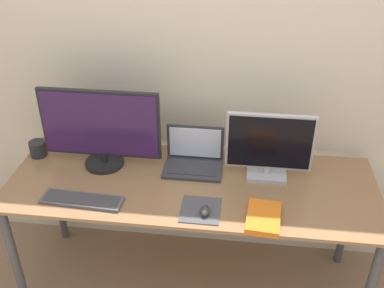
{
  "coord_description": "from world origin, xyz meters",
  "views": [
    {
      "loc": [
        0.24,
        -1.51,
        2.11
      ],
      "look_at": [
        -0.0,
        0.39,
        0.95
      ],
      "focal_mm": 42.0,
      "sensor_mm": 36.0,
      "label": 1
    }
  ],
  "objects_px": {
    "monitor_right": "(269,146)",
    "book": "(263,218)",
    "mouse": "(205,211)",
    "keyboard": "(82,200)",
    "mug": "(38,149)",
    "monitor_left": "(101,129)",
    "laptop": "(194,158)"
  },
  "relations": [
    {
      "from": "monitor_right",
      "to": "book",
      "type": "height_order",
      "value": "monitor_right"
    },
    {
      "from": "monitor_right",
      "to": "mouse",
      "type": "xyz_separation_m",
      "value": [
        -0.29,
        -0.35,
        -0.16
      ]
    },
    {
      "from": "keyboard",
      "to": "book",
      "type": "relative_size",
      "value": 1.7
    },
    {
      "from": "book",
      "to": "mug",
      "type": "height_order",
      "value": "mug"
    },
    {
      "from": "monitor_left",
      "to": "laptop",
      "type": "xyz_separation_m",
      "value": [
        0.49,
        0.04,
        -0.17
      ]
    },
    {
      "from": "laptop",
      "to": "mouse",
      "type": "xyz_separation_m",
      "value": [
        0.1,
        -0.39,
        -0.03
      ]
    },
    {
      "from": "mouse",
      "to": "mug",
      "type": "relative_size",
      "value": 0.8
    },
    {
      "from": "mug",
      "to": "mouse",
      "type": "bearing_deg",
      "value": -21.91
    },
    {
      "from": "monitor_left",
      "to": "monitor_right",
      "type": "xyz_separation_m",
      "value": [
        0.87,
        0.0,
        -0.04
      ]
    },
    {
      "from": "monitor_right",
      "to": "mouse",
      "type": "relative_size",
      "value": 6.03
    },
    {
      "from": "monitor_right",
      "to": "keyboard",
      "type": "height_order",
      "value": "monitor_right"
    },
    {
      "from": "book",
      "to": "mug",
      "type": "distance_m",
      "value": 1.31
    },
    {
      "from": "monitor_left",
      "to": "laptop",
      "type": "bearing_deg",
      "value": 4.72
    },
    {
      "from": "keyboard",
      "to": "mug",
      "type": "distance_m",
      "value": 0.53
    },
    {
      "from": "monitor_right",
      "to": "mug",
      "type": "distance_m",
      "value": 1.28
    },
    {
      "from": "monitor_right",
      "to": "book",
      "type": "distance_m",
      "value": 0.4
    },
    {
      "from": "keyboard",
      "to": "mouse",
      "type": "xyz_separation_m",
      "value": [
        0.6,
        -0.02,
        0.01
      ]
    },
    {
      "from": "monitor_left",
      "to": "book",
      "type": "relative_size",
      "value": 2.65
    },
    {
      "from": "monitor_left",
      "to": "mouse",
      "type": "bearing_deg",
      "value": -31.17
    },
    {
      "from": "monitor_right",
      "to": "book",
      "type": "bearing_deg",
      "value": -93.13
    },
    {
      "from": "monitor_left",
      "to": "book",
      "type": "distance_m",
      "value": 0.95
    },
    {
      "from": "monitor_right",
      "to": "mug",
      "type": "relative_size",
      "value": 4.82
    },
    {
      "from": "mouse",
      "to": "book",
      "type": "height_order",
      "value": "mouse"
    },
    {
      "from": "laptop",
      "to": "monitor_left",
      "type": "bearing_deg",
      "value": -175.28
    },
    {
      "from": "monitor_left",
      "to": "monitor_right",
      "type": "bearing_deg",
      "value": 0.0
    },
    {
      "from": "monitor_right",
      "to": "keyboard",
      "type": "relative_size",
      "value": 1.08
    },
    {
      "from": "keyboard",
      "to": "book",
      "type": "distance_m",
      "value": 0.87
    },
    {
      "from": "laptop",
      "to": "book",
      "type": "distance_m",
      "value": 0.55
    },
    {
      "from": "keyboard",
      "to": "mouse",
      "type": "height_order",
      "value": "mouse"
    },
    {
      "from": "mouse",
      "to": "monitor_left",
      "type": "bearing_deg",
      "value": 148.83
    },
    {
      "from": "monitor_left",
      "to": "book",
      "type": "bearing_deg",
      "value": -22.84
    },
    {
      "from": "mug",
      "to": "monitor_left",
      "type": "bearing_deg",
      "value": -5.74
    }
  ]
}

